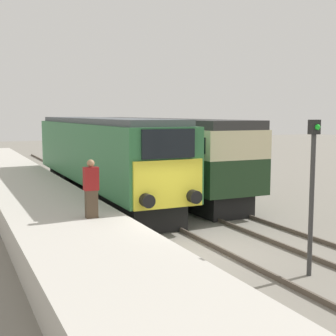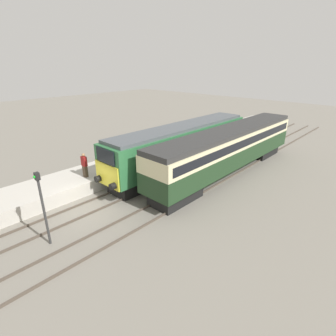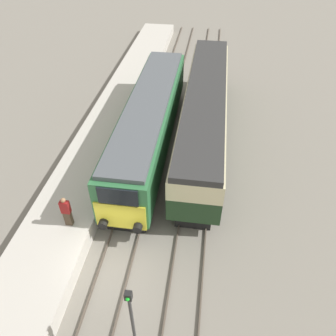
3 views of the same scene
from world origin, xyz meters
The scene contains 8 objects.
ground_plane centered at (0.00, 0.00, 0.00)m, with size 120.00×120.00×0.00m, color slate.
platform_left centered at (-3.30, 8.00, 0.47)m, with size 3.50×50.00×0.95m.
rails_near_track centered at (0.00, 5.00, 0.07)m, with size 1.51×60.00×0.14m.
rails_far_track centered at (3.40, 5.00, 0.07)m, with size 1.50×60.00×0.14m.
locomotive centered at (0.00, 9.33, 2.20)m, with size 2.70×15.72×3.90m.
passenger_carriage centered at (3.40, 11.22, 2.33)m, with size 2.75×17.47×3.84m.
person_on_platform centered at (-2.64, 1.57, 1.84)m, with size 0.44×0.26×1.79m.
signal_post centered at (1.70, -3.16, 2.35)m, with size 0.24×0.28×3.96m.
Camera 3 is at (3.70, -8.16, 13.68)m, focal length 35.00 mm.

